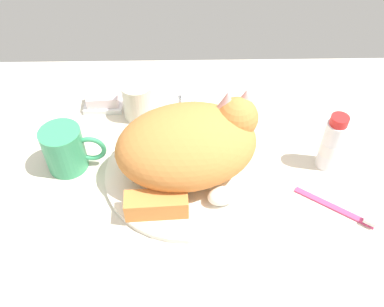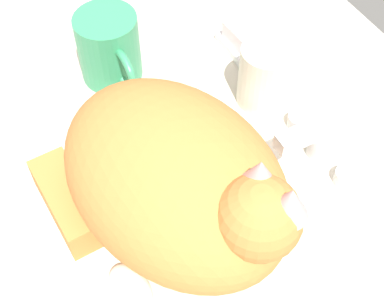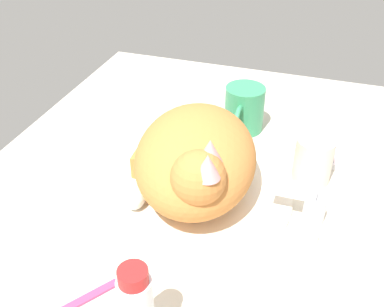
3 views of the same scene
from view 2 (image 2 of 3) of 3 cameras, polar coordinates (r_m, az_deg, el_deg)
ground_plane at (r=64.30cm, az=-1.62°, el=-7.38°), size 110.00×82.50×3.00cm
sink_basin at (r=62.51cm, az=-1.66°, el=-6.43°), size 33.20×33.20×1.15cm
faucet at (r=67.50cm, az=12.88°, el=1.22°), size 12.59×8.81×6.47cm
cat at (r=55.59cm, az=-1.52°, el=-2.94°), size 30.69×25.03×16.12cm
coffee_mug at (r=74.46cm, az=-8.47°, el=10.61°), size 12.58×8.20×9.60cm
rinse_cup at (r=71.45cm, az=7.52°, el=7.97°), size 6.76×6.76×8.61cm
soap_dish at (r=80.59cm, az=6.00°, el=10.82°), size 9.00×6.40×1.20cm
soap_bar at (r=79.36cm, az=6.12°, el=11.82°), size 7.61×5.46×2.54cm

